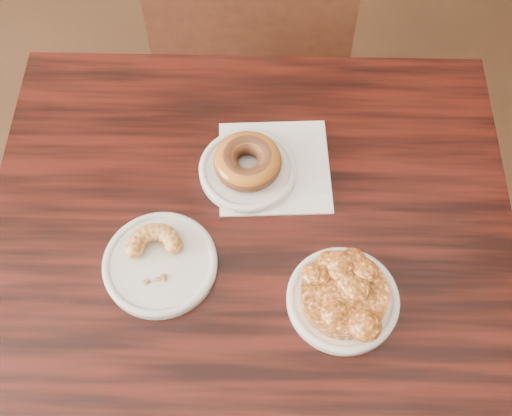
{
  "coord_description": "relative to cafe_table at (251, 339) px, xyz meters",
  "views": [
    {
      "loc": [
        0.16,
        -0.14,
        1.63
      ],
      "look_at": [
        0.23,
        0.32,
        0.8
      ],
      "focal_mm": 45.0,
      "sensor_mm": 36.0,
      "label": 1
    }
  ],
  "objects": [
    {
      "name": "cafe_table",
      "position": [
        0.0,
        0.0,
        0.0
      ],
      "size": [
        0.94,
        0.94,
        0.75
      ],
      "primitive_type": "cube",
      "rotation": [
        0.0,
        0.0,
        -0.16
      ],
      "color": "black",
      "rests_on": "floor"
    },
    {
      "name": "chair_far",
      "position": [
        0.14,
        0.82,
        0.08
      ],
      "size": [
        0.63,
        0.63,
        0.9
      ],
      "primitive_type": null,
      "rotation": [
        0.0,
        0.0,
        2.83
      ],
      "color": "black",
      "rests_on": "floor"
    },
    {
      "name": "napkin",
      "position": [
        0.06,
        0.16,
        0.38
      ],
      "size": [
        0.2,
        0.2,
        0.0
      ],
      "primitive_type": "cube",
      "rotation": [
        0.0,
        0.0,
        -0.1
      ],
      "color": "white",
      "rests_on": "cafe_table"
    },
    {
      "name": "plate_donut",
      "position": [
        0.02,
        0.16,
        0.39
      ],
      "size": [
        0.16,
        0.16,
        0.01
      ],
      "primitive_type": "cylinder",
      "color": "white",
      "rests_on": "napkin"
    },
    {
      "name": "plate_cruller",
      "position": [
        -0.13,
        0.01,
        0.38
      ],
      "size": [
        0.17,
        0.17,
        0.01
      ],
      "primitive_type": "cylinder",
      "color": "silver",
      "rests_on": "cafe_table"
    },
    {
      "name": "plate_fritter",
      "position": [
        0.13,
        -0.08,
        0.38
      ],
      "size": [
        0.16,
        0.16,
        0.01
      ],
      "primitive_type": "cylinder",
      "color": "white",
      "rests_on": "cafe_table"
    },
    {
      "name": "glazed_donut",
      "position": [
        0.02,
        0.16,
        0.41
      ],
      "size": [
        0.11,
        0.11,
        0.04
      ],
      "primitive_type": "torus",
      "color": "#995416",
      "rests_on": "plate_donut"
    },
    {
      "name": "apple_fritter",
      "position": [
        0.13,
        -0.08,
        0.41
      ],
      "size": [
        0.17,
        0.17,
        0.04
      ],
      "primitive_type": null,
      "color": "#492507",
      "rests_on": "plate_fritter"
    },
    {
      "name": "cruller_fragment",
      "position": [
        -0.13,
        0.01,
        0.4
      ],
      "size": [
        0.1,
        0.1,
        0.03
      ],
      "primitive_type": null,
      "color": "brown",
      "rests_on": "plate_cruller"
    }
  ]
}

